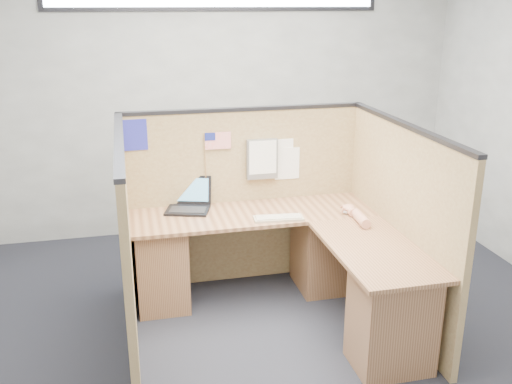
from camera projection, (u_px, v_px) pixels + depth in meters
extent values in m
plane|color=black|center=(273.00, 336.00, 4.22)|extent=(5.00, 5.00, 0.00)
plane|color=gray|center=(218.00, 99.00, 5.85)|extent=(5.00, 0.00, 5.00)
plane|color=gray|center=(470.00, 338.00, 1.69)|extent=(5.00, 0.00, 5.00)
cube|color=olive|center=(244.00, 197.00, 4.90)|extent=(2.05, 0.05, 1.50)
cube|color=#232328|center=(243.00, 109.00, 4.66)|extent=(2.05, 0.06, 0.03)
cube|color=olive|center=(127.00, 251.00, 3.85)|extent=(0.05, 1.80, 1.50)
cube|color=#232328|center=(119.00, 140.00, 3.61)|extent=(0.06, 1.80, 0.03)
cube|color=olive|center=(399.00, 225.00, 4.29)|extent=(0.05, 1.80, 1.50)
cube|color=#232328|center=(407.00, 125.00, 4.04)|extent=(0.06, 1.80, 0.03)
cube|color=brown|center=(252.00, 214.00, 4.61)|extent=(1.95, 0.60, 0.03)
cube|color=brown|center=(375.00, 250.00, 3.95)|extent=(0.60, 1.15, 0.03)
cube|color=brown|center=(161.00, 264.00, 4.57)|extent=(0.40, 0.50, 0.70)
cube|color=brown|center=(321.00, 248.00, 4.86)|extent=(0.40, 0.50, 0.70)
cube|color=brown|center=(392.00, 320.00, 3.77)|extent=(0.50, 0.40, 0.70)
cube|color=black|center=(188.00, 210.00, 4.63)|extent=(0.40, 0.35, 0.02)
cube|color=black|center=(185.00, 190.00, 4.74)|extent=(0.35, 0.17, 0.23)
cube|color=teal|center=(185.00, 190.00, 4.73)|extent=(0.30, 0.14, 0.19)
cube|color=tan|center=(278.00, 218.00, 4.45)|extent=(0.40, 0.17, 0.02)
cube|color=silver|center=(278.00, 217.00, 4.45)|extent=(0.36, 0.14, 0.01)
ellipsoid|color=#B6B6BA|center=(348.00, 211.00, 4.58)|extent=(0.12, 0.08, 0.05)
ellipsoid|color=tan|center=(349.00, 208.00, 4.56)|extent=(0.09, 0.12, 0.05)
cylinder|color=tan|center=(352.00, 212.00, 4.52)|extent=(0.07, 0.05, 0.07)
cylinder|color=tan|center=(361.00, 218.00, 4.38)|extent=(0.10, 0.28, 0.09)
cube|color=#212499|center=(135.00, 135.00, 4.49)|extent=(0.19, 0.01, 0.25)
cylinder|color=olive|center=(205.00, 156.00, 4.66)|extent=(0.01, 0.01, 0.38)
cube|color=red|center=(218.00, 141.00, 4.65)|extent=(0.22, 0.00, 0.14)
cube|color=navy|center=(210.00, 137.00, 4.62)|extent=(0.09, 0.00, 0.06)
cube|color=slate|center=(262.00, 159.00, 4.77)|extent=(0.26, 0.05, 0.34)
cube|color=white|center=(263.00, 157.00, 4.74)|extent=(0.23, 0.01, 0.28)
cube|color=white|center=(280.00, 157.00, 4.83)|extent=(0.24, 0.01, 0.30)
cube|color=white|center=(287.00, 164.00, 4.86)|extent=(0.22, 0.01, 0.27)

